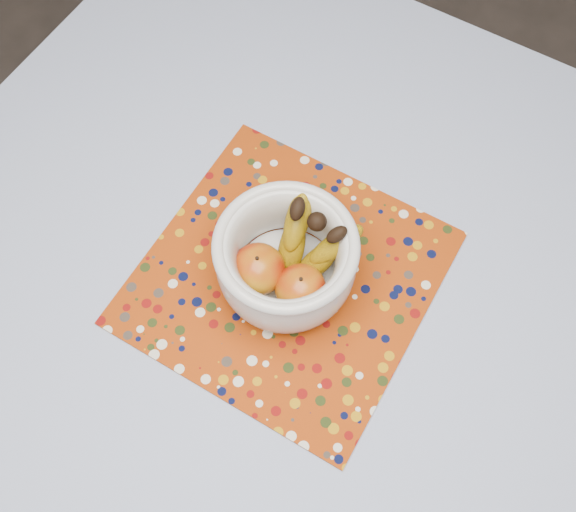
# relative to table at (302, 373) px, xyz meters

# --- Properties ---
(table) EXTENTS (1.20, 1.20, 0.75)m
(table) POSITION_rel_table_xyz_m (0.00, 0.00, 0.00)
(table) COLOR brown
(table) RESTS_ON ground
(tablecloth) EXTENTS (1.32, 1.32, 0.01)m
(tablecloth) POSITION_rel_table_xyz_m (0.00, 0.00, 0.08)
(tablecloth) COLOR #6677AA
(tablecloth) RESTS_ON table
(placemat) EXTENTS (0.39, 0.39, 0.00)m
(placemat) POSITION_rel_table_xyz_m (-0.08, 0.09, 0.09)
(placemat) COLOR #8D2F07
(placemat) RESTS_ON tablecloth
(fruit_bowl) EXTENTS (0.20, 0.20, 0.14)m
(fruit_bowl) POSITION_rel_table_xyz_m (-0.07, 0.09, 0.15)
(fruit_bowl) COLOR silver
(fruit_bowl) RESTS_ON placemat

